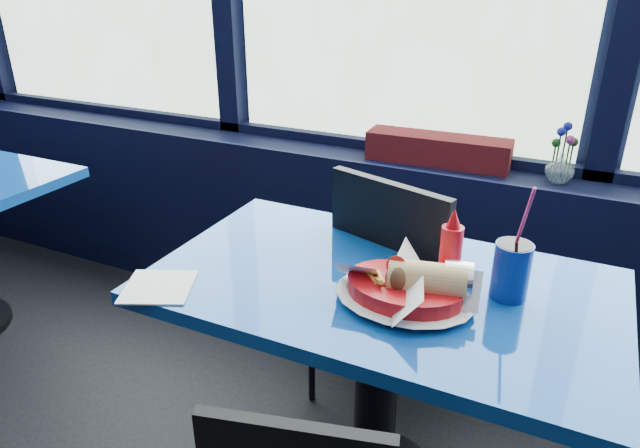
% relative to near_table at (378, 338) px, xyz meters
% --- Properties ---
extents(window_sill, '(5.00, 0.26, 0.80)m').
position_rel_near_table_xyz_m(window_sill, '(-0.30, 0.87, -0.17)').
color(window_sill, black).
rests_on(window_sill, ground).
extents(near_table, '(1.20, 0.70, 0.75)m').
position_rel_near_table_xyz_m(near_table, '(0.00, 0.00, 0.00)').
color(near_table, black).
rests_on(near_table, ground).
extents(chair_near_back, '(0.53, 0.54, 0.95)m').
position_rel_near_table_xyz_m(chair_near_back, '(-0.09, 0.32, -0.02)').
color(chair_near_back, black).
rests_on(chair_near_back, ground).
extents(planter_box, '(0.55, 0.15, 0.11)m').
position_rel_near_table_xyz_m(planter_box, '(-0.09, 0.87, 0.29)').
color(planter_box, maroon).
rests_on(planter_box, window_sill).
extents(flower_vase, '(0.10, 0.11, 0.21)m').
position_rel_near_table_xyz_m(flower_vase, '(0.36, 0.85, 0.30)').
color(flower_vase, silver).
rests_on(flower_vase, window_sill).
extents(food_basket, '(0.35, 0.35, 0.11)m').
position_rel_near_table_xyz_m(food_basket, '(0.09, -0.07, 0.22)').
color(food_basket, '#B40C11').
rests_on(food_basket, near_table).
extents(ketchup_bottle, '(0.06, 0.06, 0.21)m').
position_rel_near_table_xyz_m(ketchup_bottle, '(0.16, 0.07, 0.27)').
color(ketchup_bottle, '#B40C11').
rests_on(ketchup_bottle, near_table).
extents(soda_cup, '(0.09, 0.09, 0.31)m').
position_rel_near_table_xyz_m(soda_cup, '(0.31, 0.06, 0.26)').
color(soda_cup, navy).
rests_on(soda_cup, near_table).
extents(napkin, '(0.22, 0.22, 0.00)m').
position_rel_near_table_xyz_m(napkin, '(-0.50, -0.28, 0.18)').
color(napkin, white).
rests_on(napkin, near_table).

